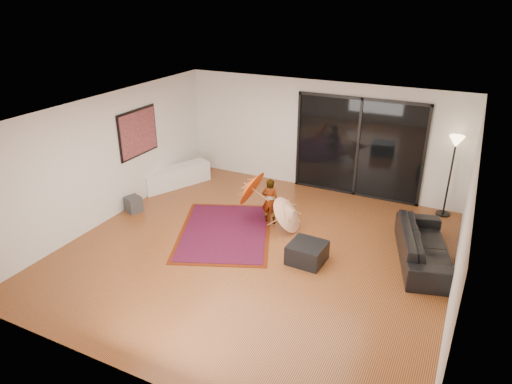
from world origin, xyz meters
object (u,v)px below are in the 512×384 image
Objects in this scene: sofa at (425,246)px; ottoman at (307,253)px; child at (270,201)px; media_console at (176,176)px.

sofa is 3.39× the size of ottoman.
sofa is 2.15× the size of child.
sofa reaches higher than media_console.
ottoman is (-1.94, -0.97, -0.13)m from sofa.
ottoman is at bearing 132.46° from child.
sofa is 3.21m from child.
sofa is at bearing 16.44° from media_console.
media_console is 4.67m from ottoman.
ottoman is (4.26, -1.90, -0.07)m from media_console.
child reaches higher than ottoman.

